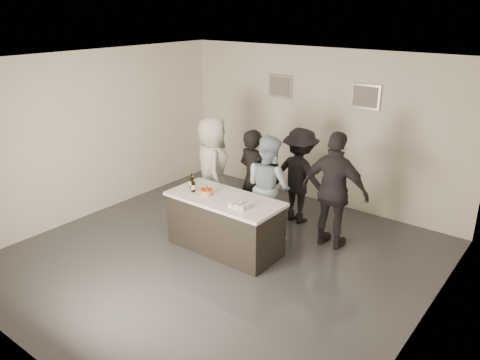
{
  "coord_description": "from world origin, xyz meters",
  "views": [
    {
      "loc": [
        4.19,
        -4.91,
        3.73
      ],
      "look_at": [
        0.0,
        0.5,
        1.15
      ],
      "focal_mm": 35.0,
      "sensor_mm": 36.0,
      "label": 1
    }
  ],
  "objects_px": {
    "bar_counter": "(225,224)",
    "person_guest_left": "(212,168)",
    "person_main_blue": "(269,187)",
    "beer_bottle_a": "(192,180)",
    "person_main_black": "(253,179)",
    "person_guest_right": "(335,191)",
    "person_guest_back": "(300,176)",
    "cake": "(207,193)",
    "beer_bottle_b": "(193,184)"
  },
  "relations": [
    {
      "from": "bar_counter",
      "to": "person_guest_left",
      "type": "bearing_deg",
      "value": 139.1
    },
    {
      "from": "person_main_blue",
      "to": "person_guest_left",
      "type": "height_order",
      "value": "person_guest_left"
    },
    {
      "from": "beer_bottle_a",
      "to": "person_main_black",
      "type": "bearing_deg",
      "value": 61.91
    },
    {
      "from": "person_guest_left",
      "to": "person_guest_right",
      "type": "distance_m",
      "value": 2.32
    },
    {
      "from": "person_main_black",
      "to": "person_guest_back",
      "type": "xyz_separation_m",
      "value": [
        0.53,
        0.67,
        -0.02
      ]
    },
    {
      "from": "beer_bottle_a",
      "to": "person_guest_back",
      "type": "relative_size",
      "value": 0.15
    },
    {
      "from": "person_main_black",
      "to": "person_main_blue",
      "type": "xyz_separation_m",
      "value": [
        0.41,
        -0.13,
        -0.01
      ]
    },
    {
      "from": "person_guest_back",
      "to": "cake",
      "type": "bearing_deg",
      "value": 74.48
    },
    {
      "from": "beer_bottle_b",
      "to": "person_guest_left",
      "type": "xyz_separation_m",
      "value": [
        -0.45,
        0.99,
        -0.09
      ]
    },
    {
      "from": "beer_bottle_a",
      "to": "person_guest_left",
      "type": "bearing_deg",
      "value": 109.48
    },
    {
      "from": "person_guest_left",
      "to": "person_guest_back",
      "type": "xyz_separation_m",
      "value": [
        1.37,
        0.78,
        -0.07
      ]
    },
    {
      "from": "cake",
      "to": "person_guest_right",
      "type": "height_order",
      "value": "person_guest_right"
    },
    {
      "from": "person_guest_left",
      "to": "person_guest_right",
      "type": "bearing_deg",
      "value": -128.77
    },
    {
      "from": "cake",
      "to": "person_guest_right",
      "type": "distance_m",
      "value": 2.03
    },
    {
      "from": "beer_bottle_b",
      "to": "person_guest_right",
      "type": "xyz_separation_m",
      "value": [
        1.86,
        1.28,
        -0.07
      ]
    },
    {
      "from": "bar_counter",
      "to": "person_guest_left",
      "type": "distance_m",
      "value": 1.41
    },
    {
      "from": "person_main_blue",
      "to": "bar_counter",
      "type": "bearing_deg",
      "value": 91.26
    },
    {
      "from": "beer_bottle_b",
      "to": "person_guest_back",
      "type": "xyz_separation_m",
      "value": [
        0.92,
        1.77,
        -0.16
      ]
    },
    {
      "from": "person_main_blue",
      "to": "beer_bottle_b",
      "type": "bearing_deg",
      "value": 68.12
    },
    {
      "from": "cake",
      "to": "person_main_blue",
      "type": "bearing_deg",
      "value": 59.87
    },
    {
      "from": "person_guest_right",
      "to": "person_guest_left",
      "type": "bearing_deg",
      "value": 7.49
    },
    {
      "from": "person_guest_left",
      "to": "bar_counter",
      "type": "bearing_deg",
      "value": -176.98
    },
    {
      "from": "cake",
      "to": "person_guest_back",
      "type": "height_order",
      "value": "person_guest_back"
    },
    {
      "from": "cake",
      "to": "person_main_blue",
      "type": "height_order",
      "value": "person_main_blue"
    },
    {
      "from": "cake",
      "to": "beer_bottle_b",
      "type": "height_order",
      "value": "beer_bottle_b"
    },
    {
      "from": "person_guest_left",
      "to": "beer_bottle_a",
      "type": "bearing_deg",
      "value": 153.41
    },
    {
      "from": "beer_bottle_a",
      "to": "beer_bottle_b",
      "type": "bearing_deg",
      "value": -39.29
    },
    {
      "from": "beer_bottle_a",
      "to": "person_main_black",
      "type": "distance_m",
      "value": 1.13
    },
    {
      "from": "beer_bottle_b",
      "to": "person_main_black",
      "type": "bearing_deg",
      "value": 70.52
    },
    {
      "from": "beer_bottle_b",
      "to": "person_guest_right",
      "type": "bearing_deg",
      "value": 34.61
    },
    {
      "from": "person_main_blue",
      "to": "person_main_black",
      "type": "bearing_deg",
      "value": 0.42
    },
    {
      "from": "person_main_blue",
      "to": "person_guest_back",
      "type": "xyz_separation_m",
      "value": [
        0.12,
        0.8,
        -0.01
      ]
    },
    {
      "from": "bar_counter",
      "to": "person_main_black",
      "type": "bearing_deg",
      "value": 99.4
    },
    {
      "from": "person_main_black",
      "to": "person_guest_right",
      "type": "xyz_separation_m",
      "value": [
        1.47,
        0.18,
        0.08
      ]
    },
    {
      "from": "bar_counter",
      "to": "cake",
      "type": "distance_m",
      "value": 0.58
    },
    {
      "from": "person_main_blue",
      "to": "person_guest_back",
      "type": "height_order",
      "value": "person_main_blue"
    },
    {
      "from": "cake",
      "to": "beer_bottle_b",
      "type": "xyz_separation_m",
      "value": [
        -0.25,
        -0.04,
        0.09
      ]
    },
    {
      "from": "person_main_black",
      "to": "cake",
      "type": "bearing_deg",
      "value": 94.77
    },
    {
      "from": "person_guest_right",
      "to": "person_main_black",
      "type": "bearing_deg",
      "value": 7.23
    },
    {
      "from": "cake",
      "to": "person_guest_right",
      "type": "relative_size",
      "value": 0.1
    },
    {
      "from": "person_main_black",
      "to": "person_guest_back",
      "type": "height_order",
      "value": "person_main_black"
    },
    {
      "from": "person_main_black",
      "to": "person_guest_right",
      "type": "bearing_deg",
      "value": -160.94
    },
    {
      "from": "person_main_black",
      "to": "beer_bottle_a",
      "type": "bearing_deg",
      "value": 73.92
    },
    {
      "from": "beer_bottle_a",
      "to": "beer_bottle_b",
      "type": "distance_m",
      "value": 0.18
    },
    {
      "from": "cake",
      "to": "person_main_black",
      "type": "xyz_separation_m",
      "value": [
        0.14,
        1.06,
        -0.05
      ]
    },
    {
      "from": "person_guest_back",
      "to": "bar_counter",
      "type": "bearing_deg",
      "value": 82.85
    },
    {
      "from": "person_main_blue",
      "to": "cake",
      "type": "bearing_deg",
      "value": 77.34
    },
    {
      "from": "beer_bottle_b",
      "to": "person_guest_right",
      "type": "height_order",
      "value": "person_guest_right"
    },
    {
      "from": "person_main_blue",
      "to": "person_guest_left",
      "type": "relative_size",
      "value": 0.93
    },
    {
      "from": "bar_counter",
      "to": "beer_bottle_b",
      "type": "height_order",
      "value": "beer_bottle_b"
    }
  ]
}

